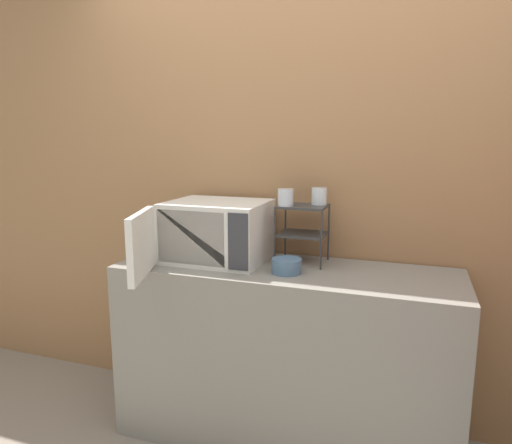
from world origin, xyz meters
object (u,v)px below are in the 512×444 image
(dish_rack, at_px, (303,222))
(glass_back_right, at_px, (319,196))
(glass_front_left, at_px, (286,197))
(bowl, at_px, (286,266))
(microwave, at_px, (214,231))

(dish_rack, height_order, glass_back_right, glass_back_right)
(glass_back_right, bearing_deg, glass_front_left, -144.87)
(dish_rack, height_order, bowl, dish_rack)
(glass_back_right, xyz_separation_m, bowl, (-0.10, -0.25, -0.31))
(glass_front_left, relative_size, glass_back_right, 1.00)
(dish_rack, xyz_separation_m, glass_front_left, (-0.08, -0.05, 0.13))
(dish_rack, distance_m, bowl, 0.27)
(dish_rack, bearing_deg, bowl, -96.95)
(bowl, bearing_deg, glass_back_right, 69.21)
(microwave, xyz_separation_m, bowl, (0.41, -0.09, -0.12))
(microwave, distance_m, dish_rack, 0.46)
(microwave, height_order, glass_front_left, glass_front_left)
(glass_back_right, relative_size, bowl, 0.60)
(bowl, bearing_deg, microwave, 167.22)
(dish_rack, distance_m, glass_back_right, 0.15)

